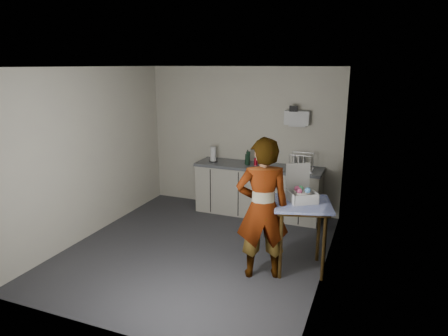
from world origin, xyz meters
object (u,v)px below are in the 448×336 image
at_px(dark_bottle, 248,158).
at_px(dish_rack, 301,166).
at_px(kitchen_counter, 258,191).
at_px(paper_towel, 213,155).
at_px(side_table, 302,211).
at_px(standing_man, 262,209).
at_px(soap_bottle, 248,157).
at_px(soda_can, 256,162).
at_px(bakery_box, 301,193).

relative_size(dark_bottle, dish_rack, 0.61).
height_order(kitchen_counter, paper_towel, paper_towel).
height_order(side_table, standing_man, standing_man).
bearing_deg(standing_man, dark_bottle, -90.27).
bearing_deg(standing_man, dish_rack, -115.19).
height_order(kitchen_counter, side_table, side_table).
relative_size(kitchen_counter, paper_towel, 8.14).
height_order(soap_bottle, paper_towel, paper_towel).
bearing_deg(dish_rack, kitchen_counter, 178.84).
distance_m(standing_man, paper_towel, 2.53).
bearing_deg(side_table, soda_can, 108.22).
xyz_separation_m(dark_bottle, dish_rack, (0.93, 0.01, -0.06)).
relative_size(soap_bottle, soda_can, 2.13).
bearing_deg(soap_bottle, dish_rack, 1.06).
xyz_separation_m(dark_bottle, bakery_box, (1.25, -1.63, 0.00)).
distance_m(soap_bottle, soda_can, 0.16).
relative_size(side_table, standing_man, 0.51).
height_order(paper_towel, bakery_box, bakery_box).
bearing_deg(bakery_box, side_table, -98.07).
height_order(standing_man, paper_towel, standing_man).
relative_size(soap_bottle, paper_towel, 0.97).
bearing_deg(bakery_box, kitchen_counter, 89.62).
bearing_deg(dark_bottle, soda_can, 12.57).
distance_m(kitchen_counter, bakery_box, 2.06).
bearing_deg(dish_rack, bakery_box, -78.75).
bearing_deg(bakery_box, soda_can, 90.84).
bearing_deg(dish_rack, soap_bottle, -178.94).
distance_m(standing_man, soda_can, 2.18).
distance_m(soda_can, dark_bottle, 0.15).
relative_size(side_table, dark_bottle, 3.86).
height_order(side_table, dish_rack, dish_rack).
height_order(soda_can, bakery_box, bakery_box).
bearing_deg(side_table, soap_bottle, 111.88).
height_order(dark_bottle, bakery_box, bakery_box).
bearing_deg(paper_towel, standing_man, -52.98).
relative_size(kitchen_counter, standing_man, 1.24).
relative_size(kitchen_counter, soda_can, 17.90).
bearing_deg(dark_bottle, bakery_box, -52.36).
bearing_deg(standing_man, side_table, -165.03).
relative_size(standing_man, paper_towel, 6.57).
xyz_separation_m(kitchen_counter, side_table, (1.10, -1.72, 0.38)).
relative_size(side_table, paper_towel, 3.38).
height_order(standing_man, soda_can, standing_man).
bearing_deg(side_table, kitchen_counter, 107.03).
relative_size(side_table, soap_bottle, 3.49).
relative_size(standing_man, soda_can, 14.44).
bearing_deg(standing_man, soda_can, -93.78).
height_order(standing_man, bakery_box, standing_man).
relative_size(soda_can, dish_rack, 0.31).
xyz_separation_m(soda_can, dish_rack, (0.79, -0.01, 0.00)).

